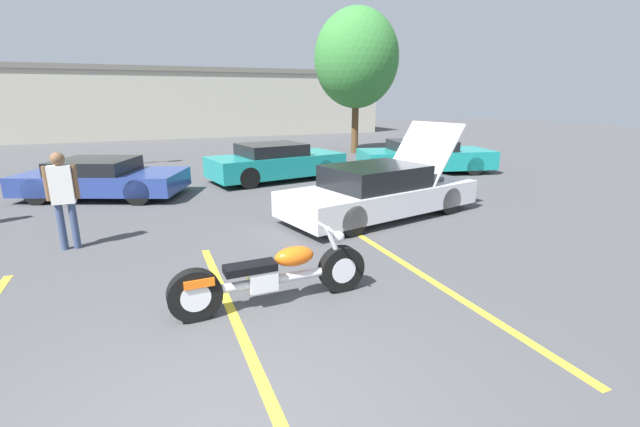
# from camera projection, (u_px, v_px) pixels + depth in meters

# --- Properties ---
(parking_stripe_middle) EXTENTS (0.12, 5.23, 0.01)m
(parking_stripe_middle) POSITION_uv_depth(u_px,v_px,m) (235.00, 319.00, 5.21)
(parking_stripe_middle) COLOR yellow
(parking_stripe_middle) RESTS_ON ground
(parking_stripe_back) EXTENTS (0.12, 5.23, 0.01)m
(parking_stripe_back) POSITION_uv_depth(u_px,v_px,m) (433.00, 281.00, 6.28)
(parking_stripe_back) COLOR yellow
(parking_stripe_back) RESTS_ON ground
(far_building) EXTENTS (32.00, 4.20, 4.40)m
(far_building) POSITION_uv_depth(u_px,v_px,m) (144.00, 101.00, 27.61)
(far_building) COLOR #B2AD9E
(far_building) RESTS_ON ground
(tree_background) EXTENTS (3.84, 3.84, 6.49)m
(tree_background) POSITION_uv_depth(u_px,v_px,m) (356.00, 59.00, 19.44)
(tree_background) COLOR brown
(tree_background) RESTS_ON ground
(motorcycle) EXTENTS (2.63, 0.70, 0.96)m
(motorcycle) POSITION_uv_depth(u_px,v_px,m) (273.00, 276.00, 5.50)
(motorcycle) COLOR black
(motorcycle) RESTS_ON ground
(show_car_hood_open) EXTENTS (4.86, 2.68, 2.03)m
(show_car_hood_open) POSITION_uv_depth(u_px,v_px,m) (381.00, 191.00, 9.57)
(show_car_hood_open) COLOR silver
(show_car_hood_open) RESTS_ON ground
(parked_car_mid_right_row) EXTENTS (4.51, 2.54, 1.18)m
(parked_car_mid_right_row) POSITION_uv_depth(u_px,v_px,m) (276.00, 162.00, 13.74)
(parked_car_mid_right_row) COLOR teal
(parked_car_mid_right_row) RESTS_ON ground
(parked_car_right_row) EXTENTS (4.88, 2.81, 1.14)m
(parked_car_right_row) POSITION_uv_depth(u_px,v_px,m) (425.00, 157.00, 15.12)
(parked_car_right_row) COLOR teal
(parked_car_right_row) RESTS_ON ground
(parked_car_mid_left_row) EXTENTS (4.53, 3.37, 1.03)m
(parked_car_mid_left_row) POSITION_uv_depth(u_px,v_px,m) (102.00, 178.00, 11.42)
(parked_car_mid_left_row) COLOR navy
(parked_car_mid_left_row) RESTS_ON ground
(spectator_by_show_car) EXTENTS (0.52, 0.23, 1.72)m
(spectator_by_show_car) POSITION_uv_depth(u_px,v_px,m) (63.00, 193.00, 7.37)
(spectator_by_show_car) COLOR #38476B
(spectator_by_show_car) RESTS_ON ground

